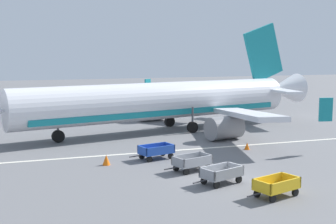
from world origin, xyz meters
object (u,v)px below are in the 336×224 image
at_px(traffic_cone_by_carts, 106,160).
at_px(traffic_cone_mid_apron, 184,159).
at_px(baggage_cart_nearest, 276,186).
at_px(baggage_cart_third_in_row, 192,162).
at_px(airplane, 169,101).
at_px(baggage_cart_second_in_row, 221,174).
at_px(traffic_cone_near_plane, 247,146).
at_px(baggage_cart_fourth_in_row, 156,151).

bearing_deg(traffic_cone_by_carts, traffic_cone_mid_apron, -12.85).
xyz_separation_m(baggage_cart_nearest, traffic_cone_mid_apron, (-2.15, 8.81, -0.29)).
height_order(baggage_cart_nearest, traffic_cone_mid_apron, baggage_cart_nearest).
bearing_deg(baggage_cart_third_in_row, airplane, 77.16).
bearing_deg(traffic_cone_by_carts, baggage_cart_second_in_row, -49.51).
distance_m(baggage_cart_third_in_row, traffic_cone_near_plane, 8.38).
bearing_deg(baggage_cart_fourth_in_row, traffic_cone_mid_apron, -50.01).
relative_size(baggage_cart_nearest, traffic_cone_near_plane, 6.03).
xyz_separation_m(traffic_cone_mid_apron, traffic_cone_by_carts, (-5.47, 1.25, 0.05)).
distance_m(baggage_cart_second_in_row, baggage_cart_fourth_in_row, 7.66).
relative_size(baggage_cart_fourth_in_row, traffic_cone_near_plane, 6.05).
height_order(baggage_cart_second_in_row, baggage_cart_fourth_in_row, same).
bearing_deg(traffic_cone_mid_apron, baggage_cart_nearest, -76.27).
xyz_separation_m(baggage_cart_nearest, traffic_cone_by_carts, (-7.63, 10.06, -0.23)).
height_order(baggage_cart_fourth_in_row, traffic_cone_by_carts, baggage_cart_fourth_in_row).
distance_m(traffic_cone_mid_apron, traffic_cone_by_carts, 5.62).
relative_size(baggage_cart_nearest, baggage_cart_second_in_row, 1.00).
height_order(airplane, baggage_cart_second_in_row, airplane).
relative_size(traffic_cone_near_plane, traffic_cone_mid_apron, 0.95).
relative_size(airplane, baggage_cart_fourth_in_row, 10.32).
relative_size(baggage_cart_fourth_in_row, traffic_cone_mid_apron, 5.73).
relative_size(baggage_cart_nearest, traffic_cone_mid_apron, 5.71).
xyz_separation_m(baggage_cart_fourth_in_row, traffic_cone_near_plane, (8.11, 0.78, -0.30)).
height_order(baggage_cart_fourth_in_row, traffic_cone_near_plane, baggage_cart_fourth_in_row).
distance_m(baggage_cart_fourth_in_row, traffic_cone_by_carts, 3.96).
xyz_separation_m(baggage_cart_second_in_row, traffic_cone_mid_apron, (-0.33, 5.55, -0.29)).
bearing_deg(baggage_cart_nearest, baggage_cart_second_in_row, 119.17).
bearing_deg(baggage_cart_nearest, traffic_cone_by_carts, 127.16).
relative_size(baggage_cart_second_in_row, traffic_cone_mid_apron, 5.69).
height_order(baggage_cart_third_in_row, traffic_cone_by_carts, baggage_cart_third_in_row).
xyz_separation_m(airplane, baggage_cart_fourth_in_row, (-4.81, -11.34, -2.45)).
bearing_deg(baggage_cart_fourth_in_row, traffic_cone_by_carts, -170.99).
distance_m(airplane, traffic_cone_mid_apron, 13.87).
distance_m(baggage_cart_fourth_in_row, traffic_cone_mid_apron, 2.46).
xyz_separation_m(airplane, traffic_cone_near_plane, (3.30, -10.56, -2.75)).
relative_size(baggage_cart_third_in_row, traffic_cone_by_carts, 4.89).
xyz_separation_m(baggage_cart_fourth_in_row, traffic_cone_mid_apron, (1.57, -1.87, -0.29)).
bearing_deg(baggage_cart_second_in_row, traffic_cone_mid_apron, 93.43).
height_order(baggage_cart_fourth_in_row, traffic_cone_mid_apron, baggage_cart_fourth_in_row).
distance_m(baggage_cart_third_in_row, traffic_cone_by_carts, 6.25).
relative_size(airplane, traffic_cone_near_plane, 62.45).
height_order(baggage_cart_second_in_row, baggage_cart_third_in_row, same).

